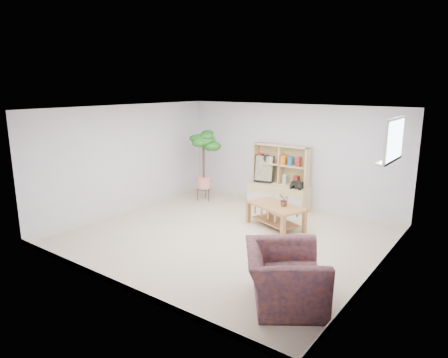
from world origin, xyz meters
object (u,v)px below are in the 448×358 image
Objects in this scene: storage_unit at (279,177)px; armchair at (285,273)px; coffee_table at (275,216)px; floor_tree at (204,166)px.

storage_unit reaches higher than armchair.
storage_unit reaches higher than coffee_table.
storage_unit is 1.29× the size of armchair.
coffee_table is 0.66× the size of floor_tree.
storage_unit is 0.84× the size of floor_tree.
armchair is at bearing -60.08° from storage_unit.
floor_tree reaches higher than storage_unit.
storage_unit is 1.87m from floor_tree.
armchair is at bearing -38.32° from coffee_table.
coffee_table is 1.00× the size of armchair.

